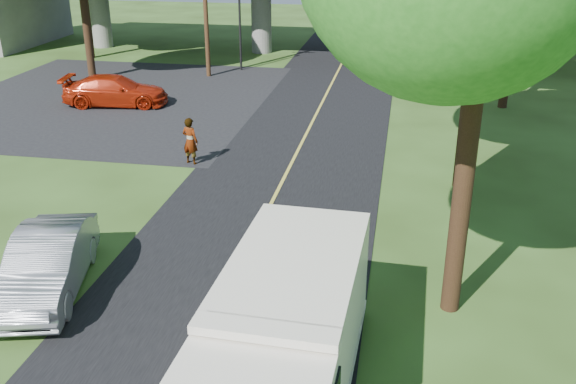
% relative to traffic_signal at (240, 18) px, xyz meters
% --- Properties ---
extents(ground, '(120.00, 120.00, 0.00)m').
position_rel_traffic_signal_xyz_m(ground, '(6.00, -26.00, -3.20)').
color(ground, '#2E4318').
rests_on(ground, ground).
extents(road, '(7.00, 90.00, 0.02)m').
position_rel_traffic_signal_xyz_m(road, '(6.00, -16.00, -3.19)').
color(road, black).
rests_on(road, ground).
extents(parking_lot, '(16.00, 18.00, 0.01)m').
position_rel_traffic_signal_xyz_m(parking_lot, '(-5.00, -8.00, -3.19)').
color(parking_lot, black).
rests_on(parking_lot, ground).
extents(lane_line, '(0.12, 90.00, 0.01)m').
position_rel_traffic_signal_xyz_m(lane_line, '(6.00, -16.00, -3.17)').
color(lane_line, gold).
rests_on(lane_line, road).
extents(traffic_signal, '(0.18, 0.22, 5.20)m').
position_rel_traffic_signal_xyz_m(traffic_signal, '(0.00, 0.00, 0.00)').
color(traffic_signal, black).
rests_on(traffic_signal, ground).
extents(step_van, '(2.68, 6.74, 2.79)m').
position_rel_traffic_signal_xyz_m(step_van, '(8.20, -28.92, -1.68)').
color(step_van, silver).
rests_on(step_van, ground).
extents(red_sedan, '(5.44, 2.87, 1.50)m').
position_rel_traffic_signal_xyz_m(red_sedan, '(-4.19, -9.12, -2.45)').
color(red_sedan, '#A3200A').
rests_on(red_sedan, ground).
extents(silver_sedan, '(2.74, 4.92, 1.53)m').
position_rel_traffic_signal_xyz_m(silver_sedan, '(1.59, -26.00, -2.43)').
color(silver_sedan, gray).
rests_on(silver_sedan, ground).
extents(pedestrian, '(0.77, 0.63, 1.83)m').
position_rel_traffic_signal_xyz_m(pedestrian, '(2.20, -16.55, -2.28)').
color(pedestrian, gray).
rests_on(pedestrian, ground).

